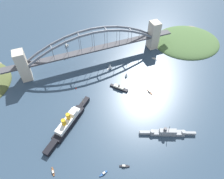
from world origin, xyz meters
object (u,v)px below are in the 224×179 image
small_boat_0 (150,92)px  small_boat_4 (104,173)px  small_boat_5 (124,166)px  small_boat_6 (126,75)px  harbor_arch_bridge (94,48)px  naval_cruiser (167,132)px  small_boat_1 (154,59)px  seaplane_taxiing_near_bridge (67,45)px  small_boat_2 (53,172)px  ocean_liner (68,122)px  seaplane_second_in_formation (66,57)px  small_boat_3 (110,66)px  channel_marker_buoy (76,88)px  harbor_ferry_steamer (119,88)px

small_boat_0 → small_boat_4: (103.41, 85.06, 0.07)m
small_boat_5 → small_boat_6: small_boat_6 is taller
harbor_arch_bridge → naval_cruiser: 172.80m
small_boat_6 → small_boat_1: bearing=-161.5°
small_boat_0 → small_boat_1: 79.08m
seaplane_taxiing_near_bridge → small_boat_2: bearing=73.1°
small_boat_2 → small_boat_6: 172.32m
seaplane_taxiing_near_bridge → ocean_liner: bearing=77.7°
harbor_arch_bridge → seaplane_second_in_formation: bearing=-33.1°
naval_cruiser → small_boat_1: 146.31m
ocean_liner → small_boat_1: bearing=-156.0°
seaplane_taxiing_near_bridge → small_boat_6: (-68.61, 114.86, 1.68)m
small_boat_2 → small_boat_3: bearing=-131.6°
small_boat_3 → naval_cruiser: bearing=98.2°
small_boat_2 → small_boat_6: size_ratio=1.25×
harbor_arch_bridge → small_boat_2: harbor_arch_bridge is taller
small_boat_1 → naval_cruiser: bearing=65.7°
harbor_arch_bridge → small_boat_6: 68.50m
ocean_liner → seaplane_taxiing_near_bridge: bearing=-102.3°
naval_cruiser → small_boat_0: (-14.35, -68.86, -2.70)m
small_boat_1 → small_boat_3: bearing=-4.5°
harbor_arch_bridge → small_boat_6: harbor_arch_bridge is taller
seaplane_second_in_formation → small_boat_4: 211.26m
harbor_arch_bridge → small_boat_3: bearing=122.5°
small_boat_6 → channel_marker_buoy: size_ratio=2.99×
harbor_ferry_steamer → small_boat_2: (114.72, 86.32, -1.59)m
naval_cruiser → small_boat_3: size_ratio=6.41×
small_boat_0 → small_boat_3: 78.90m
harbor_ferry_steamer → seaplane_taxiing_near_bridge: harbor_ferry_steamer is taller
small_boat_2 → small_boat_3: (-118.93, -133.79, 3.98)m
small_boat_2 → small_boat_6: small_boat_6 is taller
small_boat_4 → small_boat_1: bearing=-134.9°
seaplane_taxiing_near_bridge → small_boat_0: seaplane_taxiing_near_bridge is taller
harbor_ferry_steamer → small_boat_6: bearing=-136.5°
harbor_ferry_steamer → small_boat_0: harbor_ferry_steamer is taller
small_boat_0 → small_boat_2: (153.43, 62.94, -0.00)m
seaplane_taxiing_near_bridge → small_boat_4: size_ratio=1.07×
naval_cruiser → seaplane_taxiing_near_bridge: 238.16m
naval_cruiser → small_boat_5: bearing=14.8°
channel_marker_buoy → harbor_arch_bridge: bearing=-132.6°
harbor_arch_bridge → harbor_ferry_steamer: harbor_arch_bridge is taller
seaplane_second_in_formation → small_boat_5: 212.65m
small_boat_2 → ocean_liner: bearing=-120.1°
harbor_ferry_steamer → channel_marker_buoy: 64.53m
small_boat_0 → small_boat_4: small_boat_4 is taller
naval_cruiser → small_boat_1: bearing=-114.3°
small_boat_3 → small_boat_6: 32.26m
seaplane_second_in_formation → small_boat_3: bearing=137.4°
small_boat_1 → small_boat_4: small_boat_1 is taller
small_boat_3 → harbor_ferry_steamer: bearing=84.9°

